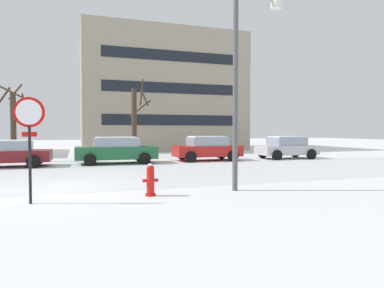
{
  "coord_description": "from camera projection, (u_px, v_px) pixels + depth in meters",
  "views": [
    {
      "loc": [
        0.58,
        -11.45,
        1.84
      ],
      "look_at": [
        6.05,
        4.77,
        1.16
      ],
      "focal_mm": 32.12,
      "sensor_mm": 36.0,
      "label": 1
    }
  ],
  "objects": [
    {
      "name": "building_far_right",
      "position": [
        158.0,
        94.0,
        34.55
      ],
      "size": [
        14.82,
        11.21,
        11.02
      ],
      "color": "#9E937F",
      "rests_on": "ground"
    },
    {
      "name": "street_lamp",
      "position": [
        244.0,
        70.0,
        10.46
      ],
      "size": [
        1.66,
        0.36,
        6.09
      ],
      "color": "#4C4F54",
      "rests_on": "ground"
    },
    {
      "name": "tree_far_mid",
      "position": [
        135.0,
        120.0,
        23.76
      ],
      "size": [
        1.42,
        2.34,
        5.35
      ],
      "color": "#423326",
      "rests_on": "ground"
    },
    {
      "name": "road_surface",
      "position": [
        62.0,
        177.0,
        13.58
      ],
      "size": [
        80.0,
        8.03,
        0.0
      ],
      "color": "silver",
      "rests_on": "ground"
    },
    {
      "name": "parked_car_green",
      "position": [
        116.0,
        150.0,
        19.12
      ],
      "size": [
        4.43,
        2.23,
        1.48
      ],
      "color": "#1E6038",
      "rests_on": "ground"
    },
    {
      "name": "parked_car_red",
      "position": [
        207.0,
        148.0,
        21.01
      ],
      "size": [
        4.1,
        2.16,
        1.49
      ],
      "color": "red",
      "rests_on": "ground"
    },
    {
      "name": "fire_hydrant",
      "position": [
        150.0,
        180.0,
        9.64
      ],
      "size": [
        0.44,
        0.3,
        0.92
      ],
      "color": "red",
      "rests_on": "ground"
    },
    {
      "name": "stop_sign",
      "position": [
        29.0,
        129.0,
        8.55
      ],
      "size": [
        0.75,
        0.16,
        2.68
      ],
      "color": "black",
      "rests_on": "ground"
    },
    {
      "name": "parked_car_maroon",
      "position": [
        6.0,
        153.0,
        17.22
      ],
      "size": [
        4.27,
        2.17,
        1.36
      ],
      "color": "maroon",
      "rests_on": "ground"
    },
    {
      "name": "ground_plane",
      "position": [
        58.0,
        189.0,
        10.72
      ],
      "size": [
        120.0,
        120.0,
        0.0
      ],
      "primitive_type": "plane",
      "color": "white"
    },
    {
      "name": "parked_car_silver",
      "position": [
        287.0,
        147.0,
        22.48
      ],
      "size": [
        3.9,
        2.06,
        1.46
      ],
      "color": "silver",
      "rests_on": "ground"
    },
    {
      "name": "tree_far_left",
      "position": [
        13.0,
        123.0,
        20.12
      ],
      "size": [
        1.47,
        1.49,
        4.62
      ],
      "color": "#423326",
      "rests_on": "ground"
    }
  ]
}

